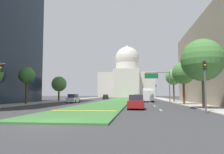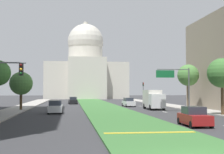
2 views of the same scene
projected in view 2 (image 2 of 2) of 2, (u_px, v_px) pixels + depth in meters
ground_plane at (97, 105)px, 71.39m from camera, size 260.00×260.00×0.00m
grass_median at (99, 106)px, 65.67m from camera, size 7.32×103.85×0.14m
median_curb_nose at (150, 133)px, 23.40m from camera, size 6.59×0.50×0.04m
lane_dashes_right at (152, 109)px, 55.78m from camera, size 0.16×58.16×0.01m
sidewalk_left at (21, 108)px, 58.18m from camera, size 4.00×103.85×0.15m
sidewalk_right at (178, 107)px, 61.72m from camera, size 4.00×103.85×0.15m
capitol_building at (86, 72)px, 128.25m from camera, size 30.46×28.90×30.02m
traffic_light_far_right at (143, 90)px, 80.11m from camera, size 0.28×0.35×5.20m
overhead_guide_sign at (177, 80)px, 49.37m from camera, size 5.19×0.20×6.50m
street_tree_right_mid at (222, 73)px, 40.97m from camera, size 3.70×3.70×7.17m
street_tree_left_far at (21, 84)px, 51.51m from camera, size 3.62×3.62×6.05m
street_tree_right_far at (188, 75)px, 54.44m from camera, size 3.56×3.56×7.43m
sedan_lead_stopped at (194, 117)px, 29.06m from camera, size 2.06×4.39×1.73m
sedan_midblock at (55, 107)px, 44.99m from camera, size 1.98×4.41×1.80m
sedan_distant at (129, 102)px, 63.69m from camera, size 2.02×4.43×1.71m
sedan_far_horizon at (73, 101)px, 75.26m from camera, size 2.12×4.78×1.65m
box_truck_delivery at (153, 99)px, 54.09m from camera, size 2.40×6.40×3.20m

